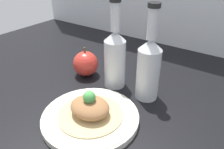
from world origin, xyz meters
TOP-DOWN VIEW (x-y plane):
  - ground_plane at (0.00, 0.00)cm, footprint 180.00×110.00cm
  - plate at (-9.09, -7.93)cm, footprint 24.99×24.99cm
  - plated_food at (-9.09, -7.93)cm, footprint 16.86×16.86cm
  - cider_bottle_left at (-13.63, 9.74)cm, footprint 6.61×6.61cm
  - cider_bottle_right at (-2.21, 9.74)cm, footprint 6.61×6.61cm
  - apple at (-25.59, 9.35)cm, footprint 8.68×8.68cm

SIDE VIEW (x-z plane):
  - ground_plane at x=0.00cm, z-range -4.00..0.00cm
  - plate at x=-9.09cm, z-range 0.06..2.04cm
  - plated_food at x=-9.09cm, z-range 0.27..7.37cm
  - apple at x=-25.59cm, z-range -0.82..9.51cm
  - cider_bottle_left at x=-13.63cm, z-range -3.54..23.95cm
  - cider_bottle_right at x=-2.21cm, z-range -3.54..23.95cm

